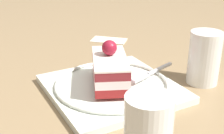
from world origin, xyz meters
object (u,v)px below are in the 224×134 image
object	(u,v)px
drink_glass_near	(204,59)
folded_napkin	(109,40)
cake_slice	(110,69)
fork	(152,72)
dessert_plate	(112,87)

from	to	relation	value
drink_glass_near	folded_napkin	size ratio (longest dim) A/B	1.10
cake_slice	fork	xyz separation A→B (m)	(0.02, 0.09, -0.02)
dessert_plate	folded_napkin	world-z (taller)	dessert_plate
cake_slice	folded_napkin	size ratio (longest dim) A/B	1.46
dessert_plate	cake_slice	distance (m)	0.04
cake_slice	fork	size ratio (longest dim) A/B	1.15
drink_glass_near	dessert_plate	bearing A→B (deg)	-113.51
fork	folded_napkin	world-z (taller)	fork
fork	drink_glass_near	distance (m)	0.10
dessert_plate	fork	distance (m)	0.09
folded_napkin	fork	bearing A→B (deg)	-18.40
cake_slice	fork	distance (m)	0.09
dessert_plate	cake_slice	size ratio (longest dim) A/B	1.84
cake_slice	drink_glass_near	xyz separation A→B (m)	(0.07, 0.17, 0.00)
dessert_plate	drink_glass_near	distance (m)	0.18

